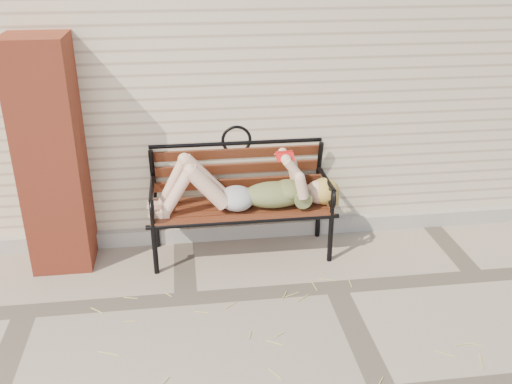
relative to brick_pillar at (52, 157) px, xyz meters
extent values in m
plane|color=gray|center=(2.30, -0.75, -1.00)|extent=(80.00, 80.00, 0.00)
cube|color=beige|center=(2.30, 2.25, 0.50)|extent=(8.00, 4.00, 3.00)
cube|color=#A09990|center=(2.30, 0.22, -0.93)|extent=(8.00, 0.10, 0.15)
cube|color=#AC3E26|center=(0.00, 0.00, 0.00)|extent=(0.50, 0.50, 2.00)
cylinder|color=black|center=(0.81, -0.32, -0.77)|extent=(0.05, 0.05, 0.47)
cylinder|color=black|center=(0.81, 0.15, -0.77)|extent=(0.05, 0.05, 0.47)
cylinder|color=black|center=(2.35, -0.32, -0.77)|extent=(0.05, 0.05, 0.47)
cylinder|color=black|center=(2.35, 0.15, -0.77)|extent=(0.05, 0.05, 0.47)
cube|color=brown|center=(1.58, -0.09, -0.53)|extent=(1.59, 0.51, 0.03)
cylinder|color=black|center=(1.58, -0.32, -0.55)|extent=(1.67, 0.04, 0.04)
cylinder|color=black|center=(1.58, 0.15, -0.55)|extent=(1.67, 0.04, 0.04)
torus|color=black|center=(1.58, 0.26, -0.01)|extent=(0.29, 0.04, 0.29)
ellipsoid|color=#093644|center=(1.87, -0.12, -0.41)|extent=(0.56, 0.32, 0.22)
ellipsoid|color=#093644|center=(2.00, -0.12, -0.37)|extent=(0.27, 0.31, 0.17)
ellipsoid|color=#AAA9AE|center=(1.54, -0.12, -0.42)|extent=(0.31, 0.35, 0.20)
sphere|color=#D1AA8D|center=(2.28, -0.12, -0.41)|extent=(0.23, 0.23, 0.23)
ellipsoid|color=gold|center=(2.33, -0.12, -0.40)|extent=(0.26, 0.27, 0.24)
cube|color=#B61414|center=(1.96, -0.12, -0.01)|extent=(0.15, 0.02, 0.02)
cube|color=silver|center=(1.96, -0.16, -0.04)|extent=(0.15, 0.09, 0.05)
cube|color=silver|center=(1.96, -0.08, -0.04)|extent=(0.15, 0.09, 0.05)
cube|color=#B61414|center=(1.96, -0.17, -0.03)|extent=(0.16, 0.10, 0.05)
cube|color=#B61414|center=(1.96, -0.07, -0.03)|extent=(0.16, 0.10, 0.05)
cylinder|color=tan|center=(1.99, -1.60, -0.99)|extent=(0.14, 0.10, 0.01)
cylinder|color=tan|center=(1.07, -1.70, -0.99)|extent=(0.16, 0.04, 0.01)
cylinder|color=tan|center=(0.83, -0.75, -0.99)|extent=(0.15, 0.01, 0.01)
cylinder|color=tan|center=(2.92, -1.21, -0.99)|extent=(0.02, 0.10, 0.01)
cylinder|color=tan|center=(2.06, -1.76, -0.99)|extent=(0.16, 0.07, 0.01)
cylinder|color=tan|center=(2.09, -1.27, -0.99)|extent=(0.03, 0.11, 0.01)
cylinder|color=tan|center=(1.18, -1.22, -0.99)|extent=(0.06, 0.06, 0.01)
cylinder|color=tan|center=(0.87, -1.57, -0.99)|extent=(0.11, 0.09, 0.01)
cylinder|color=tan|center=(2.95, -1.51, -0.99)|extent=(0.13, 0.12, 0.01)
cylinder|color=tan|center=(2.07, -0.98, -0.99)|extent=(0.13, 0.05, 0.01)
cylinder|color=tan|center=(1.80, -1.62, -0.99)|extent=(0.10, 0.10, 0.01)
cylinder|color=tan|center=(1.07, -1.66, -0.99)|extent=(0.09, 0.02, 0.01)
cylinder|color=tan|center=(1.28, -0.86, -0.99)|extent=(0.13, 0.01, 0.01)
cylinder|color=tan|center=(0.43, -1.48, -0.99)|extent=(0.06, 0.10, 0.01)
cylinder|color=tan|center=(1.57, -1.54, -0.99)|extent=(0.09, 0.04, 0.01)
cylinder|color=tan|center=(2.23, -1.51, -0.99)|extent=(0.09, 0.05, 0.01)
cylinder|color=tan|center=(0.97, -1.21, -0.99)|extent=(0.03, 0.15, 0.01)
cylinder|color=tan|center=(0.54, -0.97, -0.99)|extent=(0.10, 0.03, 0.01)
cylinder|color=tan|center=(2.55, -0.99, -0.99)|extent=(0.05, 0.11, 0.01)
cylinder|color=tan|center=(0.53, -1.27, -0.99)|extent=(0.08, 0.05, 0.01)
cylinder|color=tan|center=(2.29, -1.56, -0.99)|extent=(0.03, 0.12, 0.01)
cylinder|color=tan|center=(0.29, -0.98, -0.99)|extent=(0.07, 0.08, 0.01)
cylinder|color=tan|center=(0.27, -0.69, -0.99)|extent=(0.02, 0.11, 0.01)
camera|label=1|loc=(1.10, -4.64, 1.70)|focal=40.00mm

